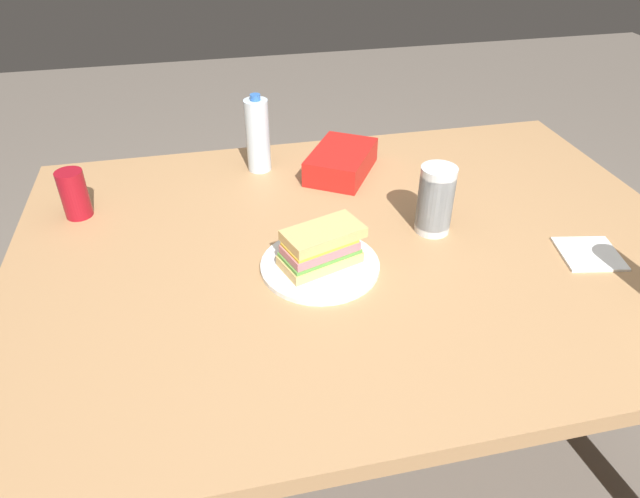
{
  "coord_description": "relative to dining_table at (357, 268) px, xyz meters",
  "views": [
    {
      "loc": [
        -0.32,
        -1.04,
        1.48
      ],
      "look_at": [
        -0.11,
        -0.08,
        0.78
      ],
      "focal_mm": 31.59,
      "sensor_mm": 36.0,
      "label": 1
    }
  ],
  "objects": [
    {
      "name": "ground_plane",
      "position": [
        0.0,
        0.0,
        -0.65
      ],
      "size": [
        8.0,
        8.0,
        0.0
      ],
      "primitive_type": "plane",
      "color": "#70665B"
    },
    {
      "name": "dining_table",
      "position": [
        0.0,
        0.0,
        0.0
      ],
      "size": [
        1.59,
        1.14,
        0.73
      ],
      "color": "tan",
      "rests_on": "ground_plane"
    },
    {
      "name": "paper_plate",
      "position": [
        -0.11,
        -0.08,
        0.08
      ],
      "size": [
        0.26,
        0.26,
        0.01
      ],
      "primitive_type": "cylinder",
      "color": "white",
      "rests_on": "dining_table"
    },
    {
      "name": "sandwich",
      "position": [
        -0.11,
        -0.08,
        0.13
      ],
      "size": [
        0.2,
        0.15,
        0.08
      ],
      "color": "#DBB26B",
      "rests_on": "paper_plate"
    },
    {
      "name": "soda_can_red",
      "position": [
        -0.65,
        0.26,
        0.14
      ],
      "size": [
        0.07,
        0.07,
        0.12
      ],
      "primitive_type": "cylinder",
      "color": "maroon",
      "rests_on": "dining_table"
    },
    {
      "name": "chip_bag",
      "position": [
        0.05,
        0.34,
        0.11
      ],
      "size": [
        0.25,
        0.27,
        0.07
      ],
      "primitive_type": "cube",
      "rotation": [
        0.0,
        0.0,
        4.15
      ],
      "color": "red",
      "rests_on": "dining_table"
    },
    {
      "name": "plastic_cup_stack",
      "position": [
        0.19,
        0.01,
        0.16
      ],
      "size": [
        0.08,
        0.08,
        0.17
      ],
      "color": "silver",
      "rests_on": "dining_table"
    },
    {
      "name": "water_bottle_spare",
      "position": [
        -0.18,
        0.42,
        0.18
      ],
      "size": [
        0.07,
        0.07,
        0.22
      ],
      "color": "silver",
      "rests_on": "dining_table"
    },
    {
      "name": "paper_napkin",
      "position": [
        0.5,
        -0.16,
        0.08
      ],
      "size": [
        0.15,
        0.15,
        0.01
      ],
      "primitive_type": "cube",
      "rotation": [
        0.0,
        0.0,
        1.38
      ],
      "color": "white",
      "rests_on": "dining_table"
    }
  ]
}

